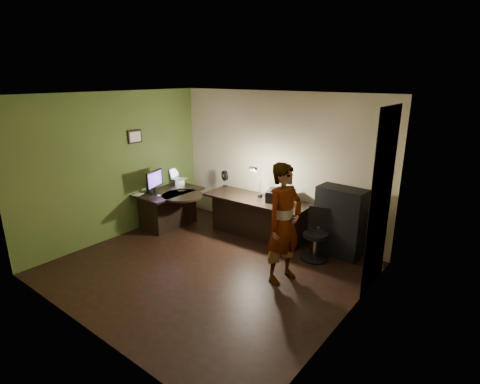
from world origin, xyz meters
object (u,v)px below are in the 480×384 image
Objects in this scene: person at (284,224)px; monitor at (154,185)px; cabinet at (340,222)px; office_chair at (316,235)px; desk_left at (170,208)px; desk_right at (256,218)px.

monitor is at bearing 98.46° from person.
cabinet is at bearing -2.92° from person.
person is (3.03, -0.11, -0.01)m from monitor.
cabinet is at bearing 46.26° from office_chair.
person is at bearing -7.58° from desk_left.
desk_left is 3.01m from person.
desk_left is at bearing -161.67° from desk_right.
person reaches higher than desk_left.
cabinet is at bearing 7.95° from desk_right.
office_chair is (3.10, 0.79, -0.48)m from monitor.
desk_left is 0.63× the size of desk_right.
person reaches higher than monitor.
office_chair is (-0.23, -0.40, -0.16)m from cabinet.
desk_left is at bearing 176.02° from office_chair.
office_chair is at bearing -7.68° from desk_right.
monitor reaches higher than desk_right.
office_chair is 0.48× the size of person.
person reaches higher than office_chair.
monitor is (-1.79, -0.92, 0.52)m from desk_right.
desk_right is 1.13× the size of person.
cabinet is (1.55, 0.27, 0.21)m from desk_right.
person is at bearing -20.23° from monitor.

